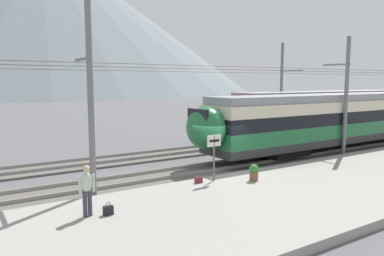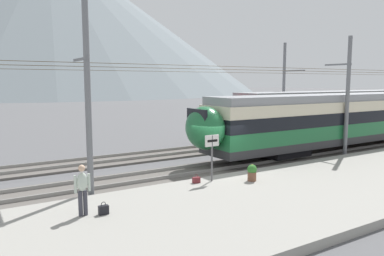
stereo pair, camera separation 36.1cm
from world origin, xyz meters
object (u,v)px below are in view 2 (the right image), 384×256
Objects in this scene: catenary_mast_west at (87,96)px; potted_plant_platform_edge at (252,172)px; platform_sign at (212,147)px; handbag_near_sign at (196,180)px; passenger_walking at (82,187)px; catenary_mast_mid at (346,95)px; train_far_track at (367,108)px; handbag_beside_passenger at (104,210)px; train_near_platform at (359,117)px; catenary_mast_far_side at (285,88)px.

potted_plant_platform_edge is (6.53, -2.22, -3.37)m from catenary_mast_west.
platform_sign is (5.02, -1.29, -2.27)m from catenary_mast_west.
platform_sign reaches higher than handbag_near_sign.
passenger_walking is at bearing -177.07° from potted_plant_platform_edge.
catenary_mast_mid is 23.37× the size of platform_sign.
train_far_track is 44.36× the size of potted_plant_platform_edge.
handbag_beside_passenger is at bearing -161.97° from train_far_track.
catenary_mast_mid reaches higher than train_far_track.
platform_sign is 4.79× the size of handbag_beside_passenger.
passenger_walking is at bearing -168.78° from train_near_platform.
train_far_track is at bearing 17.76° from handbag_near_sign.
passenger_walking is 3.96× the size of handbag_beside_passenger.
catenary_mast_far_side reaches higher than potted_plant_platform_edge.
platform_sign is at bearing -161.49° from train_far_track.
platform_sign is (-14.20, -9.58, -2.27)m from catenary_mast_far_side.
passenger_walking reaches higher than handbag_near_sign.
handbag_beside_passenger is 1.13× the size of handbag_near_sign.
handbag_near_sign is at bearing -174.04° from catenary_mast_mid.
catenary_mast_far_side reaches higher than passenger_walking.
potted_plant_platform_edge is at bearing -31.55° from platform_sign.
catenary_mast_far_side is 18.08m from handbag_near_sign.
potted_plant_platform_edge reaches higher than handbag_beside_passenger.
train_near_platform is 15.60m from handbag_near_sign.
train_near_platform is 9.77m from train_far_track.
catenary_mast_far_side reaches higher than handbag_beside_passenger.
catenary_mast_west reaches higher than train_near_platform.
catenary_mast_west is 111.87× the size of handbag_beside_passenger.
train_near_platform reaches higher than potted_plant_platform_edge.
platform_sign reaches higher than handbag_beside_passenger.
potted_plant_platform_edge is (7.55, 0.39, -0.54)m from passenger_walking.
catenary_mast_west is 126.37× the size of handbag_near_sign.
passenger_walking is 5.53m from handbag_near_sign.
train_far_track is 28.76m from catenary_mast_west.
train_far_track is 24.96m from handbag_near_sign.
catenary_mast_far_side is (-0.32, 6.82, 1.86)m from train_near_platform.
catenary_mast_west is 3.98m from passenger_walking.
handbag_beside_passenger is (-19.95, -4.32, -1.75)m from train_near_platform.
handbag_beside_passenger is at bearing -164.01° from platform_sign.
platform_sign is at bearing -169.23° from train_near_platform.
catenary_mast_mid is (15.88, 0.01, -0.22)m from catenary_mast_west.
train_far_track is 13.78m from catenary_mast_mid.
passenger_walking is (-1.02, -2.61, -2.83)m from catenary_mast_west.
train_near_platform is 64.66× the size of handbag_beside_passenger.
train_near_platform is 0.58× the size of catenary_mast_far_side.
catenary_mast_west reaches higher than handbag_beside_passenger.
train_near_platform reaches higher than platform_sign.
platform_sign is (-14.52, -2.76, -0.40)m from train_near_platform.
handbag_near_sign is at bearing -15.77° from catenary_mast_west.
catenary_mast_far_side is at bearing 68.05° from catenary_mast_mid.
handbag_beside_passenger is at bearing -160.64° from handbag_near_sign.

